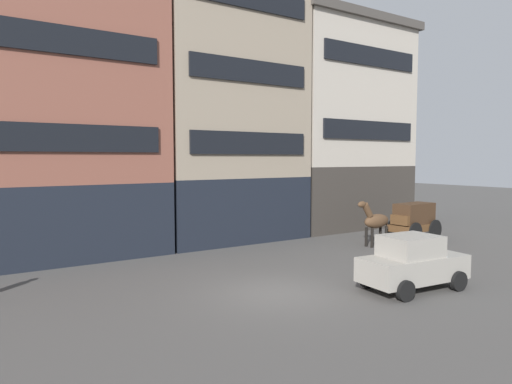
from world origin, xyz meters
TOP-DOWN VIEW (x-y plane):
  - ground_plane at (0.00, 0.00)m, footprint 120.00×120.00m
  - building_center_left at (-4.92, 10.39)m, footprint 9.88×6.26m
  - building_center_right at (3.87, 10.39)m, footprint 8.40×6.26m
  - building_far_right at (12.33, 10.40)m, footprint 9.22×6.26m
  - cargo_wagon at (11.83, 3.84)m, footprint 2.99×1.69m
  - draft_horse at (8.88, 3.84)m, footprint 2.35×0.71m
  - sedan_dark at (4.02, -2.15)m, footprint 3.83×2.14m

SIDE VIEW (x-z plane):
  - ground_plane at x=0.00m, z-range 0.00..0.00m
  - sedan_dark at x=4.02m, z-range 0.00..1.83m
  - cargo_wagon at x=11.83m, z-range 0.16..2.14m
  - draft_horse at x=8.88m, z-range 0.12..2.42m
  - building_far_right at x=12.33m, z-range 0.04..13.05m
  - building_center_left at x=-4.92m, z-range 0.04..15.17m
  - building_center_right at x=3.87m, z-range 0.04..17.97m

